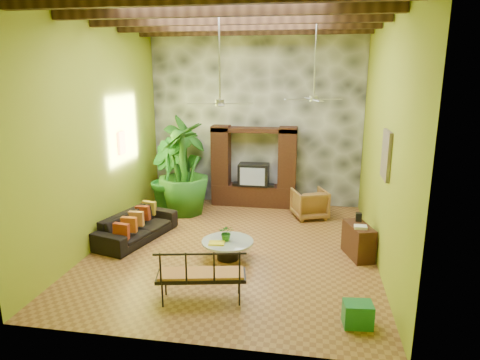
% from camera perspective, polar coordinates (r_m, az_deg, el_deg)
% --- Properties ---
extents(ground, '(7.00, 7.00, 0.00)m').
position_cam_1_polar(ground, '(9.59, -0.78, -8.99)').
color(ground, brown).
rests_on(ground, ground).
extents(ceiling, '(6.00, 7.00, 0.02)m').
position_cam_1_polar(ceiling, '(8.88, -0.90, 22.11)').
color(ceiling, silver).
rests_on(ceiling, back_wall).
extents(back_wall, '(6.00, 0.02, 5.00)m').
position_cam_1_polar(back_wall, '(12.33, 2.13, 8.31)').
color(back_wall, '#92A525').
rests_on(back_wall, ground).
extents(left_wall, '(0.02, 7.00, 5.00)m').
position_cam_1_polar(left_wall, '(9.89, -18.30, 6.08)').
color(left_wall, '#92A525').
rests_on(left_wall, ground).
extents(right_wall, '(0.02, 7.00, 5.00)m').
position_cam_1_polar(right_wall, '(8.87, 18.68, 5.17)').
color(right_wall, '#92A525').
rests_on(right_wall, ground).
extents(stone_accent_wall, '(5.98, 0.10, 4.98)m').
position_cam_1_polar(stone_accent_wall, '(12.27, 2.09, 8.28)').
color(stone_accent_wall, '#36383E').
rests_on(stone_accent_wall, ground).
extents(ceiling_beams, '(5.95, 5.36, 0.22)m').
position_cam_1_polar(ceiling_beams, '(8.86, -0.89, 20.70)').
color(ceiling_beams, '#392212').
rests_on(ceiling_beams, ceiling).
extents(entertainment_center, '(2.40, 0.55, 2.30)m').
position_cam_1_polar(entertainment_center, '(12.24, 1.84, 0.97)').
color(entertainment_center, black).
rests_on(entertainment_center, ground).
extents(ceiling_fan_front, '(1.28, 1.28, 1.86)m').
position_cam_1_polar(ceiling_fan_front, '(8.46, -2.72, 11.64)').
color(ceiling_fan_front, '#A4A4A8').
rests_on(ceiling_fan_front, ceiling).
extents(ceiling_fan_back, '(1.28, 1.28, 1.86)m').
position_cam_1_polar(ceiling_fan_back, '(9.87, 9.83, 11.84)').
color(ceiling_fan_back, '#A4A4A8').
rests_on(ceiling_fan_back, ceiling).
extents(wall_art_mask, '(0.06, 0.32, 0.55)m').
position_cam_1_polar(wall_art_mask, '(10.81, -15.51, 4.79)').
color(wall_art_mask, orange).
rests_on(wall_art_mask, left_wall).
extents(wall_art_painting, '(0.06, 0.70, 0.90)m').
position_cam_1_polar(wall_art_painting, '(8.31, 18.91, 3.17)').
color(wall_art_painting, navy).
rests_on(wall_art_painting, right_wall).
extents(sofa, '(1.38, 2.30, 0.63)m').
position_cam_1_polar(sofa, '(10.22, -13.60, -6.00)').
color(sofa, black).
rests_on(sofa, ground).
extents(wicker_armchair, '(1.07, 1.08, 0.77)m').
position_cam_1_polar(wicker_armchair, '(11.49, 9.25, -3.12)').
color(wicker_armchair, olive).
rests_on(wicker_armchair, ground).
extents(tall_plant_a, '(1.51, 1.64, 2.58)m').
position_cam_1_polar(tall_plant_a, '(12.59, -7.12, 2.76)').
color(tall_plant_a, '#266C1C').
rests_on(tall_plant_a, ground).
extents(tall_plant_b, '(1.37, 1.43, 2.02)m').
position_cam_1_polar(tall_plant_b, '(11.81, -9.84, 0.49)').
color(tall_plant_b, '#175A1E').
rests_on(tall_plant_b, ground).
extents(tall_plant_c, '(1.44, 1.44, 2.49)m').
position_cam_1_polar(tall_plant_c, '(11.57, -7.56, 1.49)').
color(tall_plant_c, '#215917').
rests_on(tall_plant_c, ground).
extents(coffee_table, '(1.07, 1.07, 0.40)m').
position_cam_1_polar(coffee_table, '(8.96, -1.66, -8.94)').
color(coffee_table, black).
rests_on(coffee_table, ground).
extents(centerpiece_plant, '(0.34, 0.30, 0.34)m').
position_cam_1_polar(centerpiece_plant, '(8.86, -1.81, -7.02)').
color(centerpiece_plant, '#22631A').
rests_on(centerpiece_plant, coffee_table).
extents(yellow_tray, '(0.34, 0.26, 0.03)m').
position_cam_1_polar(yellow_tray, '(8.76, -3.13, -8.40)').
color(yellow_tray, yellow).
rests_on(yellow_tray, coffee_table).
extents(iron_bench, '(1.57, 0.84, 0.57)m').
position_cam_1_polar(iron_bench, '(7.30, -5.34, -12.26)').
color(iron_bench, black).
rests_on(iron_bench, ground).
extents(side_console, '(0.65, 0.96, 0.70)m').
position_cam_1_polar(side_console, '(9.36, 15.50, -7.83)').
color(side_console, '#3D2613').
rests_on(side_console, ground).
extents(green_bin, '(0.47, 0.37, 0.38)m').
position_cam_1_polar(green_bin, '(7.08, 15.42, -16.88)').
color(green_bin, '#1B6727').
rests_on(green_bin, ground).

